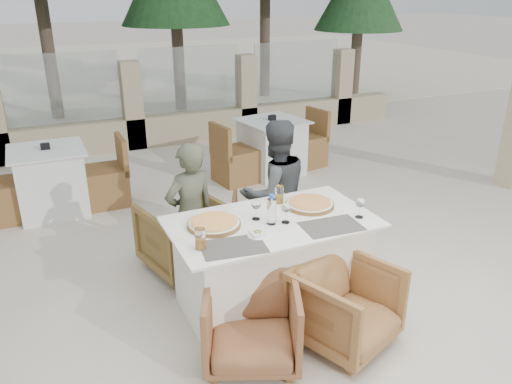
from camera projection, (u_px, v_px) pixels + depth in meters
name	position (u px, v px, depth m)	size (l,w,h in m)	color
ground	(258.00, 298.00, 4.24)	(80.00, 80.00, 0.00)	beige
sand_patch	(75.00, 70.00, 16.01)	(30.00, 16.00, 0.01)	beige
perimeter_wall_far	(132.00, 99.00, 7.97)	(10.00, 0.34, 1.60)	tan
dining_table	(272.00, 264.00, 4.02)	(1.60, 0.90, 0.77)	white
placemat_near_left	(233.00, 247.00, 3.48)	(0.45, 0.30, 0.00)	#514C46
placemat_near_right	(331.00, 226.00, 3.78)	(0.45, 0.30, 0.00)	#554F49
pizza_left	(214.00, 223.00, 3.77)	(0.41, 0.41, 0.05)	orange
pizza_right	(310.00, 204.00, 4.12)	(0.40, 0.40, 0.05)	#CB4F1B
water_bottle	(272.00, 209.00, 3.78)	(0.07, 0.07, 0.24)	silver
wine_glass_centre	(256.00, 209.00, 3.86)	(0.08, 0.08, 0.18)	white
wine_glass_near	(286.00, 212.00, 3.81)	(0.08, 0.08, 0.18)	silver
wine_glass_corner	(360.00, 207.00, 3.90)	(0.08, 0.08, 0.18)	white
beer_glass_left	(200.00, 239.00, 3.43)	(0.08, 0.08, 0.15)	orange
beer_glass_right	(279.00, 195.00, 4.17)	(0.07, 0.07, 0.15)	gold
olive_dish	(258.00, 233.00, 3.63)	(0.11, 0.11, 0.04)	white
armchair_far_left	(185.00, 236.00, 4.60)	(0.69, 0.71, 0.65)	brown
armchair_far_right	(263.00, 224.00, 4.92)	(0.61, 0.63, 0.57)	brown
armchair_near_left	(252.00, 322.00, 3.45)	(0.65, 0.67, 0.61)	brown
armchair_near_right	(345.00, 306.00, 3.62)	(0.66, 0.67, 0.61)	#9C6939
diner_left	(191.00, 215.00, 4.28)	(0.47, 0.31, 1.29)	#484B37
diner_right	(275.00, 194.00, 4.59)	(0.67, 0.53, 1.39)	#3D4143
bg_table_a	(51.00, 181.00, 5.74)	(1.64, 0.82, 0.77)	white
bg_table_b	(272.00, 147.00, 6.98)	(1.64, 0.82, 0.77)	silver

